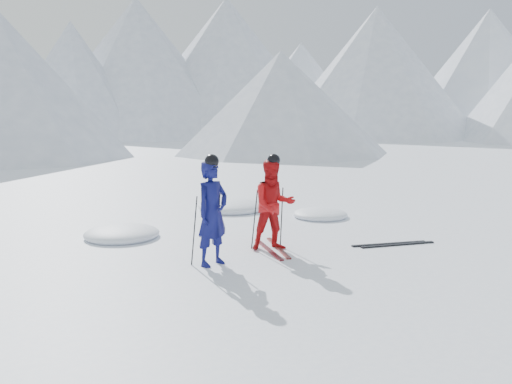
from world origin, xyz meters
TOP-DOWN VIEW (x-y plane):
  - ground at (0.00, 0.00)m, footprint 160.00×160.00m
  - mountain_range at (5.71, 35.31)m, footprint 106.15×62.94m
  - skier_blue at (-3.23, -0.52)m, footprint 0.81×0.66m
  - skier_red at (-1.68, -0.18)m, footprint 1.07×0.94m
  - pole_blue_left at (-3.53, -0.37)m, footprint 0.13×0.09m
  - pole_blue_right at (-2.98, -0.27)m, footprint 0.13×0.08m
  - pole_red_left at (-1.98, 0.07)m, footprint 0.12×0.10m
  - pole_red_right at (-1.38, -0.03)m, footprint 0.12×0.09m
  - ski_worn_left at (-1.80, -0.18)m, footprint 0.53×1.66m
  - ski_worn_right at (-1.56, -0.18)m, footprint 0.64×1.64m
  - ski_loose_a at (0.64, -1.12)m, footprint 1.65×0.58m
  - ski_loose_b at (0.74, -1.27)m, footprint 1.67×0.53m
  - snow_lumps at (-1.16, 3.16)m, footprint 6.79×3.83m

SIDE VIEW (x-z plane):
  - ground at x=0.00m, z-range 0.00..0.00m
  - snow_lumps at x=-1.16m, z-range -0.21..0.21m
  - ski_worn_left at x=-1.80m, z-range 0.00..0.03m
  - ski_worn_right at x=-1.56m, z-range 0.00..0.03m
  - ski_loose_a at x=0.64m, z-range 0.00..0.03m
  - ski_loose_b at x=0.74m, z-range 0.00..0.03m
  - pole_red_left at x=-1.98m, z-range 0.00..1.23m
  - pole_red_right at x=-1.38m, z-range 0.00..1.23m
  - pole_blue_left at x=-3.53m, z-range 0.00..1.29m
  - pole_blue_right at x=-2.98m, z-range 0.00..1.29m
  - skier_red at x=-1.68m, z-range 0.00..1.85m
  - skier_blue at x=-3.23m, z-range 0.00..1.93m
  - mountain_range at x=5.71m, z-range -1.04..14.49m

